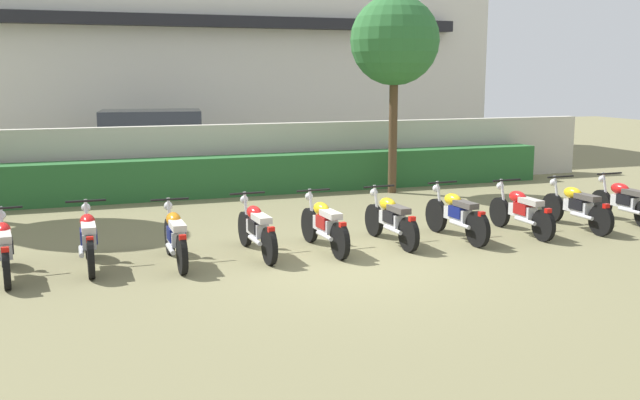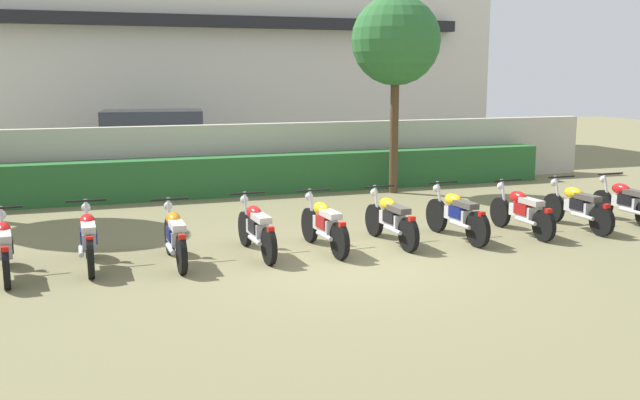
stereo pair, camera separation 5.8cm
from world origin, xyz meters
name	(u,v)px [view 2 (the right image)]	position (x,y,z in m)	size (l,w,h in m)	color
ground	(347,264)	(0.00, 0.00, 0.00)	(60.00, 60.00, 0.00)	olive
building	(182,35)	(0.00, 16.07, 4.23)	(21.15, 6.50, 8.47)	silver
compound_wall	(238,157)	(0.00, 7.51, 0.83)	(20.09, 0.30, 1.65)	#BCB7A8
hedge_row	(245,175)	(0.00, 6.81, 0.47)	(16.07, 0.70, 0.94)	#28602D
parked_car	(159,145)	(-1.62, 10.30, 0.94)	(4.71, 2.58, 1.89)	silver
tree_far_side	(396,42)	(3.50, 5.87, 3.64)	(2.13, 2.13, 4.73)	#4C3823
motorcycle_in_row_1	(4,247)	(-4.93, 0.93, 0.44)	(0.60, 1.88, 0.95)	black
motorcycle_in_row_2	(88,238)	(-3.77, 1.07, 0.46)	(0.60, 1.84, 0.97)	black
motorcycle_in_row_3	(175,236)	(-2.50, 0.87, 0.44)	(0.60, 1.85, 0.95)	black
motorcycle_in_row_4	(256,228)	(-1.19, 1.00, 0.44)	(0.60, 1.93, 0.95)	black
motorcycle_in_row_5	(324,224)	(-0.06, 0.92, 0.45)	(0.60, 1.90, 0.96)	black
motorcycle_in_row_6	(391,218)	(1.19, 0.99, 0.44)	(0.60, 1.85, 0.95)	black
motorcycle_in_row_7	(457,214)	(2.42, 0.91, 0.45)	(0.60, 1.92, 0.97)	black
motorcycle_in_row_8	(522,210)	(3.76, 0.90, 0.44)	(0.60, 1.88, 0.94)	black
motorcycle_in_row_9	(577,206)	(5.00, 0.92, 0.44)	(0.60, 1.90, 0.94)	black
motorcycle_in_row_10	(625,201)	(6.23, 1.06, 0.44)	(0.60, 1.78, 0.94)	black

